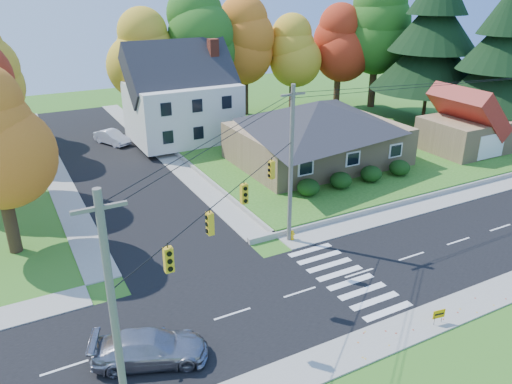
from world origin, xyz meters
TOP-DOWN VIEW (x-y plane):
  - ground at (0.00, 0.00)m, footprint 120.00×120.00m
  - road_main at (0.00, 0.00)m, footprint 90.00×8.00m
  - road_cross at (-8.00, 26.00)m, footprint 8.00×44.00m
  - sidewalk_north at (0.00, 5.00)m, footprint 90.00×2.00m
  - sidewalk_south at (0.00, -5.00)m, footprint 90.00×2.00m
  - lawn at (13.00, 21.00)m, footprint 30.00×30.00m
  - ranch_house at (8.00, 16.00)m, footprint 14.60×10.60m
  - colonial_house at (0.04, 28.00)m, footprint 10.40×8.40m
  - garage at (22.00, 11.99)m, footprint 7.30×6.30m
  - hedge_row at (7.50, 9.80)m, footprint 10.70×1.70m
  - traffic_infrastructure at (-0.15, 1.35)m, footprint 38.10×10.66m
  - tree_lot_0 at (-2.00, 34.00)m, footprint 6.72×6.72m
  - tree_lot_1 at (4.00, 33.00)m, footprint 7.84×7.84m
  - tree_lot_2 at (10.00, 34.00)m, footprint 7.28×7.28m
  - tree_lot_3 at (16.00, 33.00)m, footprint 6.16×6.16m
  - tree_lot_4 at (22.00, 32.00)m, footprint 6.72×6.72m
  - tree_lot_5 at (26.00, 30.00)m, footprint 8.40×8.40m
  - conifer_east_a at (27.00, 22.00)m, footprint 12.80×12.80m
  - conifer_east_b at (28.00, 14.00)m, footprint 11.20×11.20m
  - silver_sedan at (-12.57, -1.34)m, footprint 5.36×3.66m
  - white_car at (-6.60, 31.08)m, footprint 3.11×4.47m
  - fire_hydrant at (-1.28, 5.16)m, footprint 0.40×0.31m
  - yard_sign at (0.40, -5.42)m, footprint 0.68×0.14m

SIDE VIEW (x-z plane):
  - ground at x=0.00m, z-range 0.00..0.00m
  - road_main at x=0.00m, z-range 0.00..0.02m
  - road_cross at x=-8.00m, z-range 0.00..0.02m
  - sidewalk_north at x=0.00m, z-range 0.00..0.08m
  - sidewalk_south at x=0.00m, z-range 0.00..0.08m
  - lawn at x=13.00m, z-range 0.00..0.50m
  - fire_hydrant at x=-1.28m, z-range -0.02..0.69m
  - yard_sign at x=0.40m, z-range 0.18..1.03m
  - white_car at x=-6.60m, z-range 0.02..1.42m
  - silver_sedan at x=-12.57m, z-range 0.02..1.46m
  - hedge_row at x=7.50m, z-range 0.50..1.77m
  - garage at x=22.00m, z-range 0.54..5.14m
  - ranch_house at x=8.00m, z-range 0.57..5.97m
  - colonial_house at x=0.04m, z-range -0.22..9.38m
  - traffic_infrastructure at x=-0.15m, z-range 0.15..10.15m
  - tree_lot_3 at x=16.00m, z-range 1.92..13.39m
  - conifer_east_b at x=28.00m, z-range 0.86..15.70m
  - tree_lot_0 at x=-2.00m, z-range 2.05..14.56m
  - tree_lot_4 at x=22.00m, z-range 2.05..14.56m
  - tree_lot_2 at x=10.00m, z-range 2.18..15.74m
  - conifer_east_a at x=27.00m, z-range 0.91..17.87m
  - tree_lot_1 at x=4.00m, z-range 2.31..16.91m
  - tree_lot_5 at x=26.00m, z-range 2.45..18.09m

